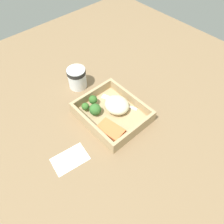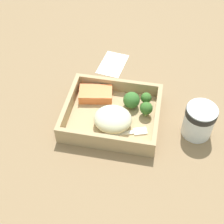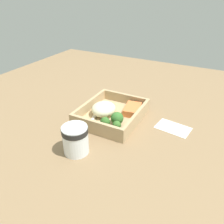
{
  "view_description": "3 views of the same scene",
  "coord_description": "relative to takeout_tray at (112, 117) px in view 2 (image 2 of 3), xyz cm",
  "views": [
    {
      "loc": [
        -39.23,
        35.49,
        67.35
      ],
      "look_at": [
        0.0,
        0.0,
        2.7
      ],
      "focal_mm": 35.0,
      "sensor_mm": 36.0,
      "label": 1
    },
    {
      "loc": [
        10.52,
        -54.94,
        65.81
      ],
      "look_at": [
        0.0,
        0.0,
        2.7
      ],
      "focal_mm": 50.0,
      "sensor_mm": 36.0,
      "label": 2
    },
    {
      "loc": [
        64.43,
        33.71,
        44.82
      ],
      "look_at": [
        0.0,
        0.0,
        2.7
      ],
      "focal_mm": 35.0,
      "sensor_mm": 36.0,
      "label": 3
    }
  ],
  "objects": [
    {
      "name": "ground_plane",
      "position": [
        0.0,
        0.0,
        -1.6
      ],
      "size": [
        160.0,
        160.0,
        2.0
      ],
      "primitive_type": "cube",
      "color": "olive"
    },
    {
      "name": "takeout_tray",
      "position": [
        0.0,
        0.0,
        0.0
      ],
      "size": [
        25.3,
        21.56,
        1.2
      ],
      "primitive_type": "cube",
      "color": "tan",
      "rests_on": "ground_plane"
    },
    {
      "name": "tray_rim",
      "position": [
        0.0,
        0.0,
        2.62
      ],
      "size": [
        25.3,
        21.56,
        4.03
      ],
      "color": "tan",
      "rests_on": "takeout_tray"
    },
    {
      "name": "salmon_fillet",
      "position": [
        -5.9,
        6.02,
        1.91
      ],
      "size": [
        10.22,
        7.27,
        2.63
      ],
      "primitive_type": "cube",
      "rotation": [
        0.0,
        0.0,
        0.17
      ],
      "color": "orange",
      "rests_on": "takeout_tray"
    },
    {
      "name": "mashed_potatoes",
      "position": [
        0.83,
        -3.21,
        3.06
      ],
      "size": [
        10.07,
        9.18,
        4.92
      ],
      "primitive_type": "ellipsoid",
      "color": "beige",
      "rests_on": "takeout_tray"
    },
    {
      "name": "broccoli_floret_1",
      "position": [
        4.63,
        4.48,
        3.02
      ],
      "size": [
        4.63,
        4.63,
        4.8
      ],
      "color": "#789857",
      "rests_on": "takeout_tray"
    },
    {
      "name": "broccoli_floret_2",
      "position": [
        9.0,
        1.99,
        3.19
      ],
      "size": [
        3.48,
        3.48,
        4.46
      ],
      "color": "#819A55",
      "rests_on": "takeout_tray"
    },
    {
      "name": "broccoli_floret_3",
      "position": [
        8.49,
        6.24,
        2.83
      ],
      "size": [
        3.03,
        3.03,
        3.85
      ],
      "color": "#87AC63",
      "rests_on": "takeout_tray"
    },
    {
      "name": "fork",
      "position": [
        3.51,
        -5.79,
        0.82
      ],
      "size": [
        15.46,
        6.77,
        0.44
      ],
      "color": "white",
      "rests_on": "takeout_tray"
    },
    {
      "name": "paper_cup",
      "position": [
        22.77,
        -0.51,
        4.51
      ],
      "size": [
        7.98,
        7.98,
        9.15
      ],
      "color": "white",
      "rests_on": "ground_plane"
    },
    {
      "name": "receipt_slip",
      "position": [
        -4.15,
        22.93,
        -0.48
      ],
      "size": [
        9.25,
        12.84,
        0.24
      ],
      "primitive_type": "cube",
      "rotation": [
        0.0,
        0.0,
        -0.14
      ],
      "color": "white",
      "rests_on": "ground_plane"
    }
  ]
}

